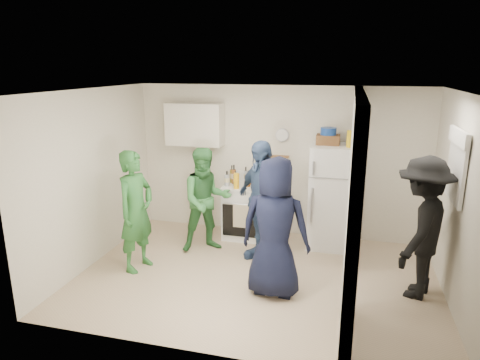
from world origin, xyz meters
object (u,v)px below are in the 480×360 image
person_navy (275,228)px  person_nook (421,228)px  fridge (331,197)px  person_green_left (136,211)px  person_denim (261,202)px  blue_bowl (328,131)px  wicker_basket (328,140)px  person_green_center (206,200)px  stove (247,211)px  yellow_cup_stack_top (350,139)px

person_navy → person_nook: size_ratio=0.99×
person_navy → person_nook: 1.78m
fridge → person_green_left: size_ratio=0.96×
person_denim → blue_bowl: bearing=86.9°
wicker_basket → person_green_center: (-1.75, -0.68, -0.90)m
blue_bowl → person_nook: bearing=-46.8°
person_denim → person_nook: size_ratio=1.01×
person_green_center → person_nook: size_ratio=0.91×
person_navy → person_green_center: bearing=-37.5°
person_green_center → person_nook: person_nook is taller
stove → blue_bowl: 1.88m
blue_bowl → person_nook: (1.23, -1.32, -0.95)m
wicker_basket → person_green_left: size_ratio=0.21×
person_green_left → person_denim: size_ratio=0.95×
stove → wicker_basket: bearing=0.9°
fridge → wicker_basket: 0.90m
yellow_cup_stack_top → person_navy: size_ratio=0.14×
person_nook → yellow_cup_stack_top: bearing=-119.0°
fridge → person_denim: 1.24m
fridge → person_nook: size_ratio=0.92×
blue_bowl → stove: bearing=-179.1°
person_green_left → person_nook: size_ratio=0.96×
fridge → person_green_center: fridge is taller
person_denim → person_navy: person_denim is taller
stove → person_nook: (2.50, -1.30, 0.44)m
person_navy → yellow_cup_stack_top: bearing=-114.2°
stove → person_green_center: bearing=-126.1°
stove → person_green_center: person_green_center is taller
person_green_center → person_nook: (2.98, -0.64, 0.08)m
blue_bowl → fridge: bearing=-26.6°
stove → yellow_cup_stack_top: (1.59, -0.13, 1.31)m
yellow_cup_stack_top → person_denim: (-1.19, -0.67, -0.86)m
wicker_basket → stove: bearing=-179.1°
person_green_left → person_navy: person_navy is taller
blue_bowl → person_green_left: 3.07m
person_nook → stove: bearing=-94.5°
fridge → person_green_left: (-2.58, -1.48, 0.04)m
wicker_basket → person_navy: size_ratio=0.20×
stove → fridge: fridge is taller
person_green_center → person_denim: bearing=-39.0°
stove → person_navy: bearing=-66.0°
yellow_cup_stack_top → person_green_left: yellow_cup_stack_top is taller
yellow_cup_stack_top → person_denim: yellow_cup_stack_top is taller
person_denim → fridge: bearing=82.1°
stove → fridge: (1.37, -0.03, 0.37)m
stove → blue_bowl: size_ratio=3.73×
fridge → person_navy: (-0.60, -1.69, 0.07)m
person_denim → person_green_left: bearing=-112.6°
person_green_center → yellow_cup_stack_top: bearing=-15.8°
stove → blue_bowl: bearing=0.9°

